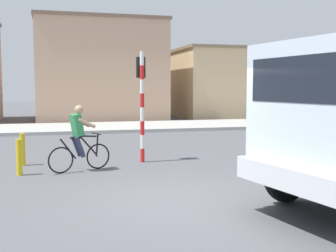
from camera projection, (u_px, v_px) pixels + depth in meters
ground_plane at (182, 198)px, 8.51m from camera, size 120.00×120.00×0.00m
sidewalk_far at (100, 127)px, 22.63m from camera, size 80.00×5.00×0.16m
cyclist at (79, 138)px, 11.15m from camera, size 1.63×0.74×1.72m
traffic_light_pole at (142, 91)px, 12.47m from camera, size 0.24×0.43×3.20m
car_red_near at (322, 119)px, 18.41m from camera, size 4.28×2.55×1.60m
bollard_near at (19, 157)px, 10.65m from camera, size 0.14×0.14×0.90m
bollard_far at (23, 150)px, 11.99m from camera, size 0.14×0.14×0.90m
building_mid_block at (98, 71)px, 29.29m from camera, size 8.19×8.09×6.50m
building_corner_right at (253, 83)px, 32.63m from camera, size 12.10×6.90×4.95m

